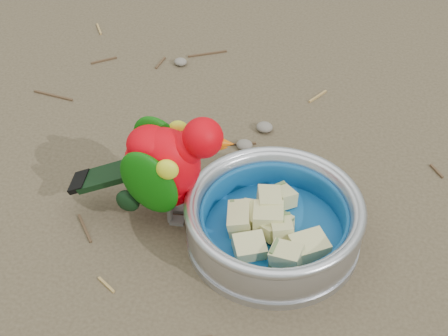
% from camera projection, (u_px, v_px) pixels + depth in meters
% --- Properties ---
extents(ground, '(60.00, 60.00, 0.00)m').
position_uv_depth(ground, '(217.00, 227.00, 0.83)').
color(ground, '#4D412F').
extents(food_bowl, '(0.21, 0.21, 0.02)m').
position_uv_depth(food_bowl, '(273.00, 236.00, 0.81)').
color(food_bowl, '#B2B2BA').
rests_on(food_bowl, ground).
extents(bowl_wall, '(0.21, 0.21, 0.04)m').
position_uv_depth(bowl_wall, '(274.00, 218.00, 0.79)').
color(bowl_wall, '#B2B2BA').
rests_on(bowl_wall, food_bowl).
extents(fruit_wedges, '(0.12, 0.12, 0.03)m').
position_uv_depth(fruit_wedges, '(274.00, 222.00, 0.80)').
color(fruit_wedges, '#C8C37F').
rests_on(fruit_wedges, food_bowl).
extents(lory_parrot, '(0.19, 0.11, 0.15)m').
position_uv_depth(lory_parrot, '(166.00, 171.00, 0.80)').
color(lory_parrot, '#D3000A').
rests_on(lory_parrot, ground).
extents(ground_debris, '(0.90, 0.80, 0.01)m').
position_uv_depth(ground_debris, '(256.00, 214.00, 0.85)').
color(ground_debris, '#9D7B43').
rests_on(ground_debris, ground).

